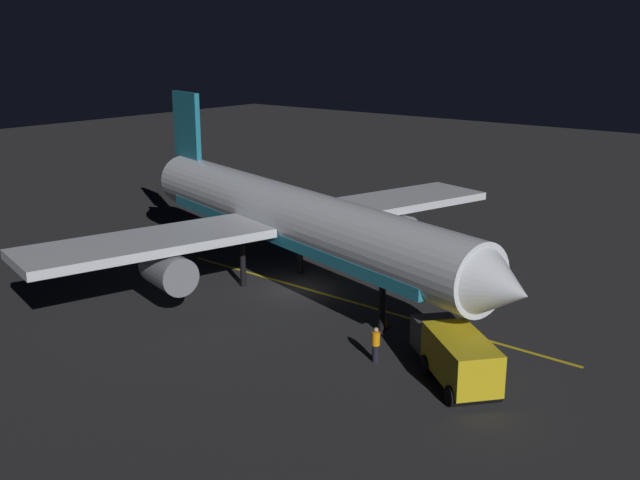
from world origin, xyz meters
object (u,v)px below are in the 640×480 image
Objects in this scene: catering_truck at (360,237)px; traffic_cone_far at (465,300)px; airliner at (288,218)px; traffic_cone_near_right at (385,323)px; traffic_cone_near_left at (385,273)px; traffic_cone_under_wing at (436,278)px; baggage_truck at (455,356)px; ground_crew_worker at (376,344)px.

traffic_cone_far is (4.51, 10.77, -1.00)m from catering_truck.
airliner reaches higher than traffic_cone_near_right.
traffic_cone_near_right is (7.16, 4.85, 0.00)m from traffic_cone_near_left.
catering_truck is at bearing -105.62° from traffic_cone_under_wing.
traffic_cone_under_wing is 1.00× the size of traffic_cone_far.
traffic_cone_near_right is 1.00× the size of traffic_cone_under_wing.
baggage_truck is 11.18× the size of traffic_cone_near_right.
traffic_cone_near_left is at bearing -145.87° from traffic_cone_near_right.
airliner is 11.41m from traffic_cone_far.
baggage_truck is 6.88m from traffic_cone_near_right.
baggage_truck reaches higher than traffic_cone_near_right.
traffic_cone_far is at bearing -176.91° from ground_crew_worker.
catering_truck reaches higher than ground_crew_worker.
traffic_cone_near_left is (-11.01, -6.93, -0.64)m from ground_crew_worker.
catering_truck is at bearing -173.58° from airliner.
airliner is 7.65m from traffic_cone_near_left.
catering_truck reaches higher than baggage_truck.
traffic_cone_far is (2.42, 3.30, 0.00)m from traffic_cone_under_wing.
baggage_truck is at bearing 98.40° from ground_crew_worker.
ground_crew_worker is (0.58, -3.90, -0.33)m from baggage_truck.
airliner is 9.37m from traffic_cone_near_right.
traffic_cone_under_wing and traffic_cone_far have the same top height.
traffic_cone_near_left is at bearing 53.84° from catering_truck.
catering_truck is 10.07× the size of traffic_cone_under_wing.
catering_truck reaches higher than traffic_cone_near_right.
traffic_cone_under_wing is at bearing 135.37° from airliner.
airliner is at bearing -101.58° from traffic_cone_near_right.
catering_truck is 5.49m from traffic_cone_near_left.
traffic_cone_near_right and traffic_cone_far have the same top height.
traffic_cone_far is at bearing 78.35° from traffic_cone_near_left.
catering_truck is 10.07× the size of traffic_cone_near_right.
airliner reaches higher than baggage_truck.
traffic_cone_near_left is at bearing 148.24° from airliner.
traffic_cone_near_right is 8.44m from traffic_cone_under_wing.
airliner is 10.12m from traffic_cone_under_wing.
airliner is 20.35× the size of ground_crew_worker.
ground_crew_worker is 13.02m from traffic_cone_near_left.
ground_crew_worker is at bearing 28.32° from traffic_cone_near_right.
catering_truck is (-13.62, -15.19, 0.04)m from baggage_truck.
traffic_cone_far is (-4.15, 9.79, -4.13)m from airliner.
airliner reaches higher than ground_crew_worker.
ground_crew_worker is at bearing -81.60° from baggage_truck.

